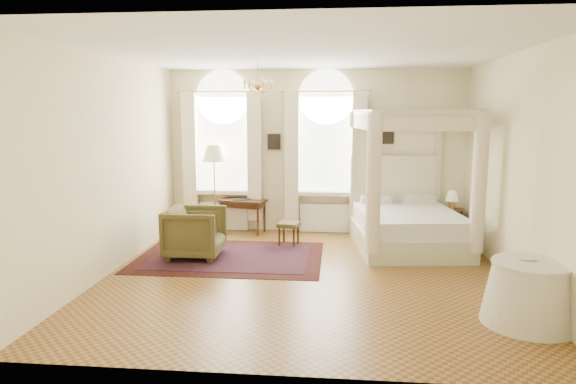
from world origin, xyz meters
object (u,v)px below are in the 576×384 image
object	(u,v)px
coffee_table	(201,234)
side_table	(530,293)
nightstand	(451,223)
floor_lamp	(214,158)
stool	(289,226)
armchair	(195,233)
canopy_bed	(408,218)
writing_desk	(243,204)

from	to	relation	value
coffee_table	side_table	xyz separation A→B (m)	(4.60, -2.53, -0.00)
nightstand	side_table	size ratio (longest dim) A/B	0.53
floor_lamp	side_table	size ratio (longest dim) A/B	1.67
stool	floor_lamp	size ratio (longest dim) A/B	0.24
stool	armchair	distance (m)	1.78
canopy_bed	floor_lamp	world-z (taller)	canopy_bed
nightstand	armchair	xyz separation A→B (m)	(-4.64, -1.87, 0.14)
stool	side_table	distance (m)	4.55
side_table	coffee_table	bearing A→B (deg)	151.21
canopy_bed	writing_desk	bearing A→B (deg)	163.76
writing_desk	floor_lamp	xyz separation A→B (m)	(-0.56, -0.06, 0.95)
nightstand	writing_desk	bearing A→B (deg)	180.00
nightstand	stool	bearing A→B (deg)	-163.71
stool	coffee_table	distance (m)	1.65
writing_desk	armchair	distance (m)	1.94
writing_desk	stool	bearing A→B (deg)	-41.57
writing_desk	coffee_table	distance (m)	1.75
writing_desk	armchair	xyz separation A→B (m)	(-0.47, -1.87, -0.16)
nightstand	side_table	bearing A→B (deg)	-90.00
writing_desk	floor_lamp	world-z (taller)	floor_lamp
nightstand	armchair	size ratio (longest dim) A/B	0.60
armchair	floor_lamp	xyz separation A→B (m)	(-0.09, 1.81, 1.11)
armchair	floor_lamp	bearing A→B (deg)	2.76
coffee_table	floor_lamp	size ratio (longest dim) A/B	0.35
canopy_bed	coffee_table	world-z (taller)	canopy_bed
nightstand	side_table	distance (m)	4.21
writing_desk	canopy_bed	bearing A→B (deg)	-16.24
stool	coffee_table	world-z (taller)	stool
stool	floor_lamp	world-z (taller)	floor_lamp
nightstand	floor_lamp	bearing A→B (deg)	-179.22
nightstand	coffee_table	size ratio (longest dim) A/B	0.91
stool	writing_desk	bearing A→B (deg)	138.43
canopy_bed	side_table	world-z (taller)	canopy_bed
canopy_bed	side_table	bearing A→B (deg)	-73.55
writing_desk	armchair	size ratio (longest dim) A/B	1.06
armchair	coffee_table	bearing A→B (deg)	-13.05
writing_desk	side_table	size ratio (longest dim) A/B	0.92
writing_desk	floor_lamp	distance (m)	1.11
canopy_bed	floor_lamp	bearing A→B (deg)	167.00
canopy_bed	floor_lamp	xyz separation A→B (m)	(-3.76, 0.87, 0.97)
side_table	armchair	bearing A→B (deg)	153.23
floor_lamp	canopy_bed	bearing A→B (deg)	-13.00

